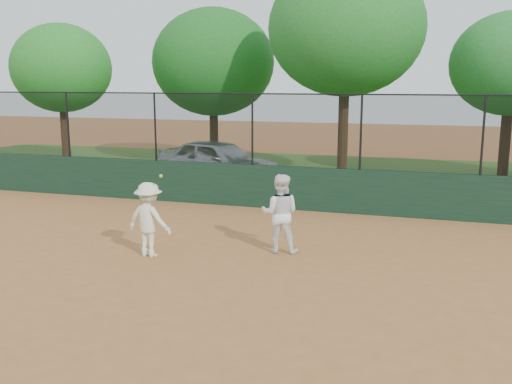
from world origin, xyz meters
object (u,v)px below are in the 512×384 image
(tree_0, at_px, (61,68))
(tree_3, at_px, (511,64))
(player_main, at_px, (149,220))
(parked_car, at_px, (218,161))
(tree_1, at_px, (213,62))
(player_second, at_px, (280,213))
(tree_2, at_px, (346,29))

(tree_0, height_order, tree_3, tree_0)
(tree_3, bearing_deg, player_main, -125.37)
(parked_car, relative_size, tree_1, 0.70)
(parked_car, bearing_deg, tree_3, -57.90)
(parked_car, relative_size, tree_3, 0.79)
(parked_car, xyz_separation_m, player_main, (1.72, -8.32, -0.01))
(parked_car, xyz_separation_m, player_second, (4.18, -7.24, 0.05))
(tree_0, bearing_deg, player_second, -37.66)
(tree_0, xyz_separation_m, tree_1, (5.67, 2.30, 0.25))
(parked_car, xyz_separation_m, tree_2, (4.06, 1.67, 4.50))
(player_main, distance_m, tree_2, 11.21)
(parked_car, distance_m, tree_0, 8.25)
(tree_1, xyz_separation_m, tree_3, (11.15, -1.45, -0.21))
(tree_2, bearing_deg, tree_3, 9.14)
(player_main, relative_size, tree_2, 0.23)
(player_second, relative_size, tree_1, 0.25)
(tree_1, height_order, tree_2, tree_2)
(tree_3, bearing_deg, tree_1, 172.59)
(player_second, height_order, player_main, player_main)
(tree_1, height_order, tree_3, tree_1)
(tree_1, bearing_deg, player_main, -74.36)
(tree_2, xyz_separation_m, tree_3, (5.37, 0.86, -1.21))
(player_second, xyz_separation_m, tree_1, (-5.90, 11.23, 3.46))
(tree_3, bearing_deg, tree_2, -170.86)
(tree_0, bearing_deg, parked_car, -12.87)
(player_main, bearing_deg, tree_1, 105.64)
(tree_1, bearing_deg, tree_2, -21.80)
(tree_1, bearing_deg, player_second, -62.28)
(parked_car, bearing_deg, player_main, -151.26)
(tree_0, distance_m, tree_3, 16.85)
(parked_car, relative_size, player_main, 2.61)
(parked_car, distance_m, player_main, 8.50)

